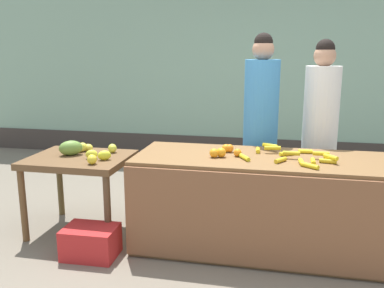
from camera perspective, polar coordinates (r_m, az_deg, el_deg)
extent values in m
plane|color=#756B5B|center=(3.87, 3.90, -13.37)|extent=(24.00, 24.00, 0.00)
cube|color=#8CB299|center=(6.57, 8.03, 10.87)|extent=(9.59, 0.20, 3.02)
cube|color=#3F3833|center=(6.64, 7.61, -0.72)|extent=(9.59, 0.04, 0.36)
cube|color=brown|center=(3.69, 9.51, -7.97)|extent=(2.17, 0.81, 0.82)
cube|color=brown|center=(3.30, 9.16, -10.50)|extent=(2.17, 0.03, 0.76)
cube|color=brown|center=(4.02, -15.24, -2.08)|extent=(0.91, 0.75, 0.06)
cylinder|color=brown|center=(4.07, -22.17, -7.85)|extent=(0.06, 0.06, 0.68)
cylinder|color=brown|center=(3.69, -11.51, -9.24)|extent=(0.06, 0.06, 0.68)
cylinder|color=brown|center=(4.59, -17.68, -5.23)|extent=(0.06, 0.06, 0.68)
cylinder|color=brown|center=(4.25, -8.06, -6.14)|extent=(0.06, 0.06, 0.68)
cylinder|color=gold|center=(3.42, 12.07, -2.18)|extent=(0.11, 0.13, 0.04)
cylinder|color=gold|center=(3.40, 14.79, -2.40)|extent=(0.05, 0.13, 0.04)
cylinder|color=yellow|center=(3.76, 15.30, -1.00)|extent=(0.12, 0.04, 0.04)
cylinder|color=gold|center=(3.45, 7.24, -1.85)|extent=(0.11, 0.15, 0.04)
cylinder|color=yellow|center=(3.44, 16.30, -2.31)|extent=(0.04, 0.13, 0.04)
cylinder|color=gold|center=(3.72, 9.04, -0.85)|extent=(0.04, 0.13, 0.04)
cylinder|color=yellow|center=(3.64, 12.85, -1.31)|extent=(0.13, 0.09, 0.04)
cylinder|color=gold|center=(3.54, 18.34, -2.04)|extent=(0.08, 0.14, 0.04)
cylinder|color=gold|center=(3.48, 18.17, -2.26)|extent=(0.14, 0.06, 0.04)
cylinder|color=gold|center=(3.30, 15.88, -2.90)|extent=(0.14, 0.12, 0.04)
cylinder|color=yellow|center=(3.78, 10.68, -0.22)|extent=(0.14, 0.10, 0.04)
cylinder|color=gold|center=(3.59, 17.30, -1.28)|extent=(0.13, 0.04, 0.04)
cylinder|color=gold|center=(3.69, 11.00, -0.53)|extent=(0.14, 0.06, 0.04)
cylinder|color=gold|center=(3.53, 13.49, -1.24)|extent=(0.14, 0.04, 0.04)
cylinder|color=yellow|center=(3.49, 18.53, -1.72)|extent=(0.11, 0.12, 0.04)
sphere|color=orange|center=(3.68, 4.68, -0.58)|extent=(0.07, 0.07, 0.07)
sphere|color=orange|center=(3.69, 5.18, -0.58)|extent=(0.07, 0.07, 0.07)
sphere|color=orange|center=(3.54, 6.27, -1.19)|extent=(0.07, 0.07, 0.07)
sphere|color=orange|center=(3.49, 3.04, -1.25)|extent=(0.08, 0.08, 0.08)
sphere|color=orange|center=(3.51, 4.04, -1.16)|extent=(0.08, 0.08, 0.08)
ellipsoid|color=yellow|center=(4.20, -14.80, -0.41)|extent=(0.11, 0.10, 0.09)
ellipsoid|color=#D6D941|center=(4.08, -10.88, -0.59)|extent=(0.11, 0.11, 0.09)
ellipsoid|color=yellow|center=(4.31, -16.28, -0.26)|extent=(0.09, 0.12, 0.08)
ellipsoid|color=yellow|center=(3.89, -13.64, -1.39)|extent=(0.13, 0.11, 0.09)
ellipsoid|color=yellow|center=(4.09, -16.96, -0.89)|extent=(0.12, 0.12, 0.09)
ellipsoid|color=yellow|center=(4.20, -14.09, -0.47)|extent=(0.11, 0.10, 0.07)
ellipsoid|color=yellow|center=(3.70, -13.57, -2.08)|extent=(0.10, 0.11, 0.09)
ellipsoid|color=#D3D03F|center=(4.18, -15.05, -0.58)|extent=(0.11, 0.11, 0.08)
ellipsoid|color=yellow|center=(3.82, -11.95, -1.54)|extent=(0.14, 0.12, 0.09)
ellipsoid|color=olive|center=(4.07, -16.32, -0.52)|extent=(0.26, 0.25, 0.14)
cylinder|color=#33333D|center=(4.32, 9.10, -5.50)|extent=(0.29, 0.29, 0.73)
cylinder|color=#3F8CCC|center=(4.14, 9.49, 5.20)|extent=(0.34, 0.34, 0.89)
sphere|color=tan|center=(4.11, 9.76, 12.68)|extent=(0.21, 0.21, 0.21)
sphere|color=black|center=(4.11, 9.80, 13.63)|extent=(0.18, 0.18, 0.18)
cylinder|color=#33333D|center=(4.43, 16.67, -5.63)|extent=(0.29, 0.29, 0.70)
cylinder|color=white|center=(4.26, 17.32, 4.41)|extent=(0.34, 0.34, 0.86)
sphere|color=tan|center=(4.22, 17.79, 11.46)|extent=(0.21, 0.21, 0.21)
sphere|color=black|center=(4.22, 17.86, 12.39)|extent=(0.18, 0.18, 0.18)
cube|color=red|center=(3.68, -13.73, -12.93)|extent=(0.45, 0.33, 0.26)
ellipsoid|color=maroon|center=(4.44, -3.14, -6.15)|extent=(0.44, 0.46, 0.54)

